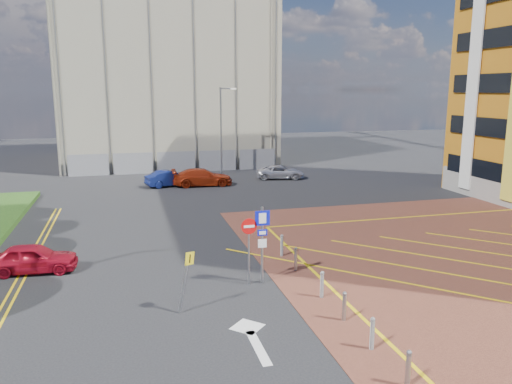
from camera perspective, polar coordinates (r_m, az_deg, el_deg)
name	(u,v)px	position (r m, az deg, el deg)	size (l,w,h in m)	color
ground	(256,294)	(19.72, 0.05, -11.54)	(140.00, 140.00, 0.00)	black
lamp_back	(222,127)	(46.49, -3.92, 7.39)	(1.53, 0.16, 8.00)	#9EA0A8
sign_cluster	(257,238)	(20.02, 0.16, -5.23)	(1.17, 0.12, 3.20)	#9EA0A8
warning_sign	(186,274)	(17.83, -7.99, -9.28)	(0.66, 0.40, 2.25)	#9EA0A8
bollard_row	(329,293)	(18.79, 8.32, -11.33)	(0.14, 11.14, 0.90)	#9EA0A8
construction_building	(164,60)	(57.82, -10.45, 14.63)	(21.20, 19.20, 22.00)	#A8A28A
construction_fence	(187,162)	(48.34, -7.91, 3.46)	(21.60, 0.06, 2.00)	gray
car_red_left	(33,258)	(23.74, -24.16, -6.91)	(1.49, 3.70, 1.26)	#A30E21
car_blue_back	(170,178)	(41.38, -9.79, 1.56)	(1.39, 3.99, 1.31)	navy
car_red_back	(202,177)	(41.22, -6.16, 1.70)	(2.00, 4.92, 1.43)	#9E260D
car_silver_back	(280,172)	(44.33, 2.80, 2.29)	(1.96, 4.25, 1.18)	silver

